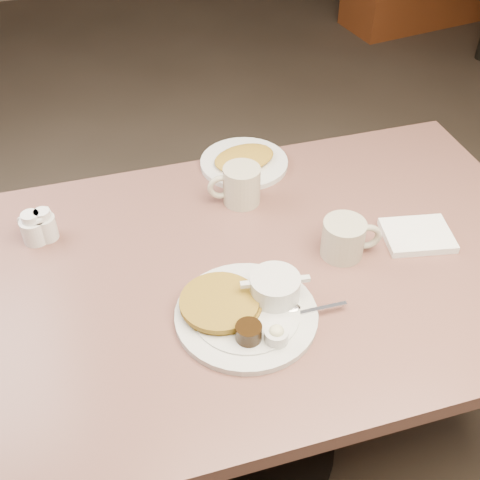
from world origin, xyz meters
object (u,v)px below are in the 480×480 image
object	(u,v)px
creamer_right	(33,228)
hash_plate	(244,161)
coffee_mug_near	(345,238)
creamer_left	(45,226)
coffee_mug_far	(240,185)
diner_table	(242,319)
main_plate	(248,307)

from	to	relation	value
creamer_right	hash_plate	distance (m)	0.58
coffee_mug_near	creamer_left	bearing A→B (deg)	158.98
coffee_mug_far	hash_plate	xyz separation A→B (m)	(0.06, 0.15, -0.04)
coffee_mug_far	hash_plate	bearing A→B (deg)	69.62
diner_table	creamer_left	distance (m)	0.52
main_plate	coffee_mug_far	size ratio (longest dim) A/B	2.71
coffee_mug_near	coffee_mug_far	distance (m)	0.31
coffee_mug_far	creamer_right	size ratio (longest dim) A/B	1.74
coffee_mug_near	creamer_left	world-z (taller)	coffee_mug_near
coffee_mug_near	main_plate	bearing A→B (deg)	-156.17
coffee_mug_far	creamer_right	distance (m)	0.51
hash_plate	creamer_right	bearing A→B (deg)	-164.44
creamer_right	hash_plate	world-z (taller)	creamer_right
coffee_mug_near	coffee_mug_far	xyz separation A→B (m)	(-0.17, 0.26, 0.00)
creamer_left	creamer_right	world-z (taller)	same
diner_table	hash_plate	world-z (taller)	hash_plate
main_plate	coffee_mug_near	bearing A→B (deg)	23.83
coffee_mug_far	hash_plate	size ratio (longest dim) A/B	0.47
hash_plate	main_plate	bearing A→B (deg)	-105.89
creamer_left	coffee_mug_far	bearing A→B (deg)	0.56
main_plate	hash_plate	world-z (taller)	main_plate
diner_table	coffee_mug_near	xyz separation A→B (m)	(0.24, -0.02, 0.22)
diner_table	hash_plate	size ratio (longest dim) A/B	5.06
diner_table	main_plate	world-z (taller)	main_plate
hash_plate	coffee_mug_far	bearing A→B (deg)	-110.38
coffee_mug_far	hash_plate	world-z (taller)	coffee_mug_far
creamer_right	diner_table	bearing A→B (deg)	-27.91
diner_table	main_plate	distance (m)	0.24
coffee_mug_far	hash_plate	distance (m)	0.16
creamer_right	hash_plate	xyz separation A→B (m)	(0.56, 0.16, -0.02)
creamer_right	main_plate	bearing A→B (deg)	-41.54
creamer_left	creamer_right	xyz separation A→B (m)	(-0.03, -0.00, -0.00)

